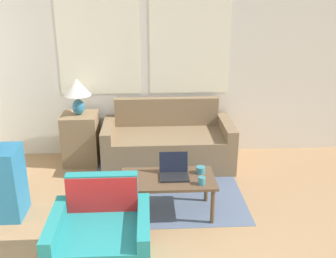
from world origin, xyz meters
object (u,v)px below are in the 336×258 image
Objects in this scene: couch at (168,144)px; laptop at (174,171)px; coffee_table at (168,182)px; table_lamp at (77,90)px; armchair at (102,243)px; cup_yellow at (202,181)px; cup_navy at (201,170)px.

couch is 5.69× the size of laptop.
couch is 1.29m from coffee_table.
armchair is at bearing -77.26° from table_lamp.
armchair reaches higher than coffee_table.
cup_yellow reaches higher than coffee_table.
table_lamp reaches higher than coffee_table.
cup_yellow is at bearing -25.47° from coffee_table.
coffee_table is at bearing 54.85° from armchair.
cup_navy is at bearing -76.13° from couch.
armchair is 2.44m from table_lamp.
laptop reaches higher than cup_yellow.
laptop reaches higher than cup_navy.
laptop is 0.34m from cup_yellow.
coffee_table is at bearing -165.00° from cup_navy.
table_lamp reaches higher than cup_yellow.
coffee_table is at bearing 154.53° from cup_yellow.
table_lamp is 4.88× the size of cup_navy.
cup_yellow is (0.34, -0.16, 0.09)m from coffee_table.
table_lamp is at bearing 175.18° from couch.
cup_navy is (0.29, -1.19, 0.18)m from couch.
couch is 2.26m from armchair.
cup_navy reaches higher than coffee_table.
table_lamp is 5.98× the size of cup_yellow.
coffee_table is 12.25× the size of cup_yellow.
cup_navy is at bearing 10.24° from laptop.
table_lamp is 1.90m from coffee_table.
cup_navy is 0.26m from cup_yellow.
armchair is 0.83× the size of coffee_table.
couch reaches higher than coffee_table.
couch is at bearing 90.00° from laptop.
cup_yellow is at bearing 36.95° from armchair.
cup_navy is at bearing -40.89° from table_lamp.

